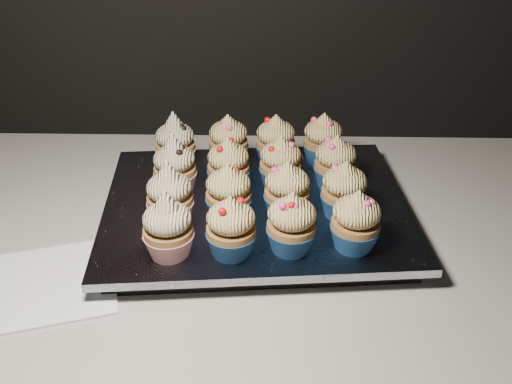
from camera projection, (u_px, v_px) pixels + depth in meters
worktop at (254, 238)px, 0.84m from camera, size 2.44×0.64×0.04m
napkin at (52, 283)px, 0.72m from camera, size 0.19×0.19×0.00m
baking_tray at (256, 215)px, 0.83m from camera, size 0.42×0.34×0.02m
foil_lining at (256, 205)px, 0.83m from camera, size 0.46×0.37×0.01m
cupcake_0 at (168, 227)px, 0.70m from camera, size 0.06×0.06×0.10m
cupcake_1 at (231, 228)px, 0.70m from camera, size 0.06×0.06×0.08m
cupcake_2 at (292, 224)px, 0.71m from camera, size 0.06×0.06×0.08m
cupcake_3 at (356, 222)px, 0.71m from camera, size 0.06×0.06×0.08m
cupcake_4 at (170, 196)px, 0.76m from camera, size 0.06×0.06×0.10m
cupcake_5 at (228, 194)px, 0.77m from camera, size 0.06×0.06×0.08m
cupcake_6 at (287, 191)px, 0.77m from camera, size 0.06×0.06×0.08m
cupcake_7 at (344, 191)px, 0.77m from camera, size 0.06×0.06×0.08m
cupcake_8 at (175, 167)px, 0.83m from camera, size 0.06×0.06×0.10m
cupcake_9 at (228, 166)px, 0.83m from camera, size 0.06×0.06×0.08m
cupcake_10 at (280, 164)px, 0.84m from camera, size 0.06×0.06×0.08m
cupcake_11 at (335, 163)px, 0.84m from camera, size 0.06×0.06×0.08m
cupcake_12 at (175, 143)px, 0.89m from camera, size 0.06×0.06×0.10m
cupcake_13 at (228, 141)px, 0.90m from camera, size 0.06×0.06×0.08m
cupcake_14 at (276, 141)px, 0.90m from camera, size 0.06×0.06×0.08m
cupcake_15 at (323, 140)px, 0.91m from camera, size 0.06×0.06×0.08m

